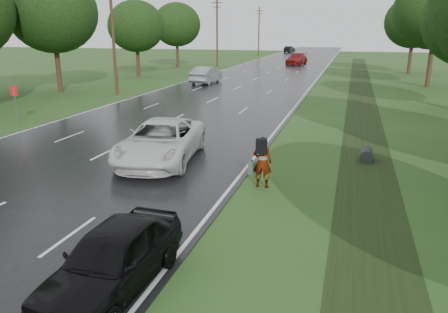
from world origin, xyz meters
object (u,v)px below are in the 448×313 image
dark_sedan (113,258)px  silver_sedan (206,75)px  road_sign (15,97)px  pedestrian (262,161)px  white_pickup (161,141)px

dark_sedan → silver_sedan: size_ratio=0.81×
road_sign → pedestrian: size_ratio=1.23×
road_sign → white_pickup: (11.50, -4.68, -0.74)m
dark_sedan → white_pickup: bearing=110.0°
white_pickup → dark_sedan: white_pickup is taller
pedestrian → white_pickup: size_ratio=0.30×
white_pickup → silver_sedan: 28.15m
pedestrian → white_pickup: pedestrian is taller
road_sign → white_pickup: bearing=-22.2°
pedestrian → white_pickup: 5.13m
dark_sedan → silver_sedan: silver_sedan is taller
white_pickup → dark_sedan: bearing=-79.7°
pedestrian → dark_sedan: size_ratio=0.44×
white_pickup → pedestrian: bearing=-29.5°
white_pickup → dark_sedan: (3.00, -9.21, -0.13)m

